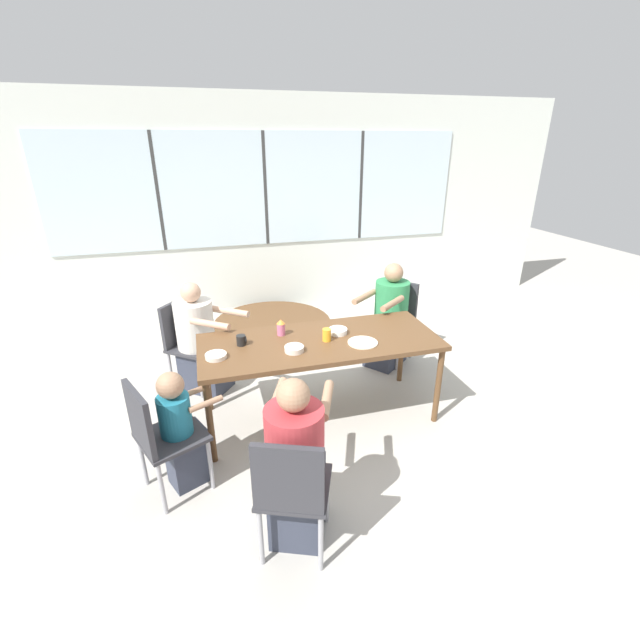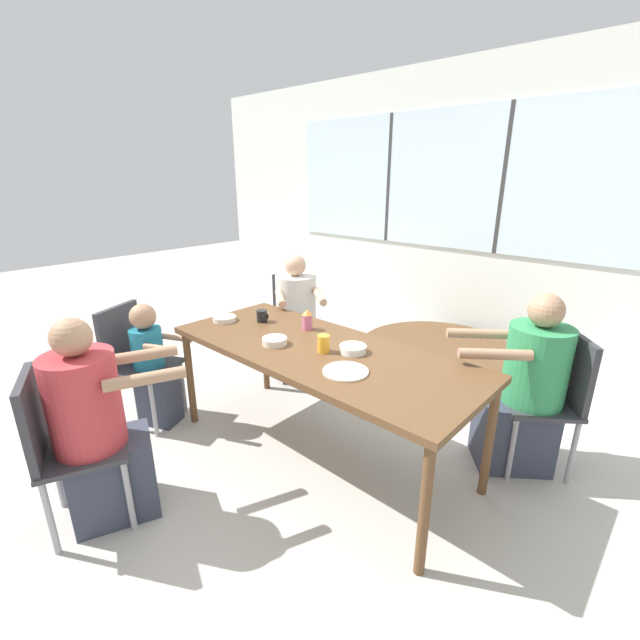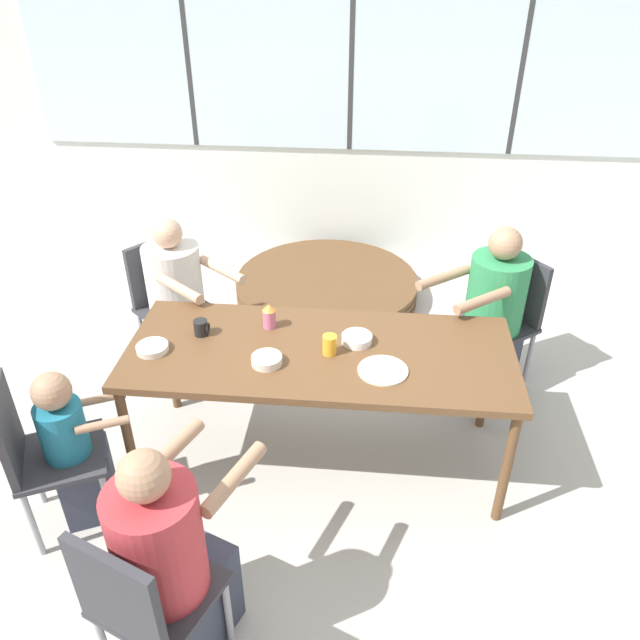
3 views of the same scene
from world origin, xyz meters
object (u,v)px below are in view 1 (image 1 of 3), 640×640
at_px(person_man_blue_shirt, 297,468).
at_px(person_toddler, 182,433).
at_px(chair_for_man_teal_shirt, 396,314).
at_px(bowl_white_shallow, 294,349).
at_px(bowl_cereal, 338,331).
at_px(bowl_fruit, 216,356).
at_px(chair_for_woman_green_shirt, 185,337).
at_px(folded_table_stack, 273,328).
at_px(chair_for_man_blue_shirt, 291,487).
at_px(person_woman_green_shirt, 200,344).
at_px(coffee_mug, 241,340).
at_px(sippy_cup, 281,327).
at_px(chair_for_toddler, 157,432).
at_px(person_man_teal_shirt, 389,321).
at_px(juice_glass, 327,335).

distance_m(person_man_blue_shirt, person_toddler, 0.91).
distance_m(chair_for_man_teal_shirt, bowl_white_shallow, 1.70).
height_order(bowl_cereal, bowl_fruit, bowl_cereal).
xyz_separation_m(chair_for_woman_green_shirt, folded_table_stack, (0.99, 0.92, -0.42)).
xyz_separation_m(chair_for_woman_green_shirt, bowl_cereal, (1.29, -0.77, 0.25)).
height_order(chair_for_man_blue_shirt, person_man_blue_shirt, person_man_blue_shirt).
bearing_deg(chair_for_man_blue_shirt, bowl_white_shallow, 98.59).
height_order(person_woman_green_shirt, person_man_blue_shirt, person_man_blue_shirt).
bearing_deg(person_man_blue_shirt, coffee_mug, 119.96).
distance_m(chair_for_man_teal_shirt, sippy_cup, 1.57).
bearing_deg(person_toddler, chair_for_man_blue_shirt, 12.87).
xyz_separation_m(chair_for_toddler, bowl_white_shallow, (1.02, 0.45, 0.25)).
bearing_deg(chair_for_man_teal_shirt, coffee_mug, 76.21).
height_order(person_woman_green_shirt, person_man_teal_shirt, person_man_teal_shirt).
bearing_deg(bowl_white_shallow, bowl_cereal, 27.70).
bearing_deg(chair_for_man_blue_shirt, bowl_fruit, 126.78).
xyz_separation_m(chair_for_man_blue_shirt, bowl_white_shallow, (0.28, 1.15, 0.25)).
relative_size(chair_for_man_blue_shirt, person_man_teal_shirt, 0.78).
distance_m(chair_for_man_blue_shirt, person_man_blue_shirt, 0.17).
distance_m(chair_for_man_blue_shirt, folded_table_stack, 3.13).
xyz_separation_m(person_toddler, sippy_cup, (0.84, 0.71, 0.39)).
bearing_deg(bowl_cereal, bowl_fruit, -170.47).
bearing_deg(bowl_white_shallow, person_man_teal_shirt, 36.29).
height_order(person_man_teal_shirt, coffee_mug, person_man_teal_shirt).
bearing_deg(chair_for_man_teal_shirt, folded_table_stack, 15.02).
relative_size(sippy_cup, bowl_cereal, 0.89).
bearing_deg(folded_table_stack, juice_glass, -84.76).
height_order(bowl_white_shallow, bowl_cereal, same).
distance_m(coffee_mug, bowl_white_shallow, 0.44).
relative_size(person_man_blue_shirt, bowl_cereal, 7.07).
bearing_deg(sippy_cup, juice_glass, -32.09).
xyz_separation_m(person_man_teal_shirt, folded_table_stack, (-1.08, 1.03, -0.40)).
xyz_separation_m(chair_for_woman_green_shirt, bowl_white_shallow, (0.86, -1.00, 0.25)).
xyz_separation_m(chair_for_man_teal_shirt, folded_table_stack, (-1.22, 0.92, -0.42)).
bearing_deg(person_toddler, folded_table_stack, 131.42).
relative_size(chair_for_woman_green_shirt, chair_for_toddler, 1.00).
bearing_deg(person_man_blue_shirt, chair_for_man_teal_shirt, 73.97).
xyz_separation_m(coffee_mug, sippy_cup, (0.34, 0.10, 0.03)).
distance_m(chair_for_man_blue_shirt, coffee_mug, 1.41).
bearing_deg(juice_glass, folded_table_stack, 95.24).
bearing_deg(bowl_white_shallow, chair_for_woman_green_shirt, 130.63).
bearing_deg(coffee_mug, juice_glass, -8.98).
relative_size(person_man_blue_shirt, bowl_fruit, 6.88).
bearing_deg(juice_glass, person_man_blue_shirt, -114.70).
bearing_deg(bowl_white_shallow, sippy_cup, 96.93).
relative_size(chair_for_toddler, juice_glass, 8.28).
height_order(person_man_teal_shirt, sippy_cup, person_man_teal_shirt).
bearing_deg(juice_glass, coffee_mug, 171.02).
bearing_deg(bowl_fruit, chair_for_woman_green_shirt, 105.52).
bearing_deg(bowl_fruit, chair_for_man_blue_shirt, -75.29).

